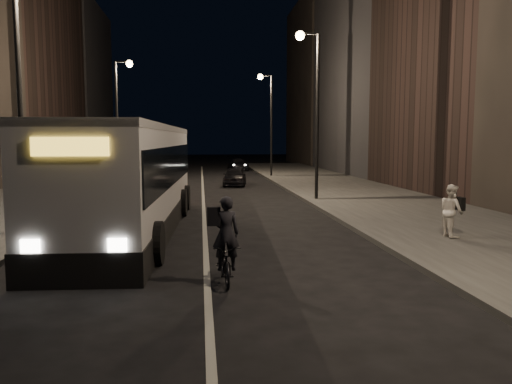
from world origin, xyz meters
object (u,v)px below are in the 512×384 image
object	(u,v)px
streetlight_left_far	(121,105)
pedestrian_woman	(451,211)
streetlight_right_mid	(312,93)
car_near	(235,176)
streetlight_left_near	(27,65)
cyclist_on_bicycle	(226,254)
city_bus	(132,174)
car_mid	(167,171)
car_far	(238,165)
streetlight_right_far	(268,111)

from	to	relation	value
streetlight_left_far	pedestrian_woman	distance (m)	24.12
streetlight_right_mid	streetlight_left_far	world-z (taller)	same
car_near	pedestrian_woman	bearing A→B (deg)	-67.80
streetlight_left_near	cyclist_on_bicycle	size ratio (longest dim) A/B	4.22
cyclist_on_bicycle	pedestrian_woman	bearing A→B (deg)	24.69
city_bus	car_mid	size ratio (longest dim) A/B	3.25
streetlight_left_near	pedestrian_woman	xyz separation A→B (m)	(12.75, -2.00, -4.40)
streetlight_left_far	car_near	world-z (taller)	streetlight_left_far
car_far	cyclist_on_bicycle	bearing A→B (deg)	-101.30
streetlight_right_mid	streetlight_left_near	bearing A→B (deg)	-143.12
car_mid	car_far	size ratio (longest dim) A/B	1.01
streetlight_left_near	car_far	size ratio (longest dim) A/B	2.00
streetlight_right_mid	streetlight_left_far	bearing A→B (deg)	136.84
city_bus	cyclist_on_bicycle	distance (m)	7.16
streetlight_right_far	car_far	size ratio (longest dim) A/B	2.00
car_near	streetlight_left_near	bearing A→B (deg)	-106.53
streetlight_left_far	city_bus	distance (m)	17.74
streetlight_left_near	car_mid	distance (m)	23.46
streetlight_right_mid	car_mid	distance (m)	17.52
car_near	streetlight_left_far	bearing A→B (deg)	-178.74
pedestrian_woman	car_far	size ratio (longest dim) A/B	0.40
car_near	car_mid	size ratio (longest dim) A/B	0.89
streetlight_right_far	cyclist_on_bicycle	world-z (taller)	streetlight_right_far
streetlight_right_mid	cyclist_on_bicycle	xyz separation A→B (m)	(-4.93, -13.61, -4.72)
city_bus	pedestrian_woman	distance (m)	10.28
streetlight_right_far	city_bus	bearing A→B (deg)	-108.50
streetlight_right_mid	streetlight_right_far	xyz separation A→B (m)	(0.00, 16.00, 0.00)
city_bus	cyclist_on_bicycle	xyz separation A→B (m)	(2.82, -6.45, -1.29)
streetlight_left_far	streetlight_left_near	bearing A→B (deg)	-90.00
streetlight_right_mid	car_mid	bearing A→B (deg)	118.46
pedestrian_woman	car_mid	xyz separation A→B (m)	(-10.13, 24.84, -0.29)
city_bus	cyclist_on_bicycle	bearing A→B (deg)	-63.75
cyclist_on_bicycle	pedestrian_woman	world-z (taller)	cyclist_on_bicycle
streetlight_left_far	pedestrian_woman	size ratio (longest dim) A/B	5.06
city_bus	car_near	bearing A→B (deg)	77.11
car_far	streetlight_right_mid	bearing A→B (deg)	-92.74
streetlight_right_far	pedestrian_woman	xyz separation A→B (m)	(2.09, -26.00, -4.40)
city_bus	car_mid	distance (m)	22.04
city_bus	car_mid	xyz separation A→B (m)	(-0.29, 22.00, -1.26)
streetlight_left_near	car_near	world-z (taller)	streetlight_left_near
streetlight_left_far	car_far	world-z (taller)	streetlight_left_far
car_mid	streetlight_right_far	bearing A→B (deg)	-176.01
streetlight_right_far	pedestrian_woman	bearing A→B (deg)	-85.41
cyclist_on_bicycle	streetlight_right_far	bearing A→B (deg)	77.99
car_far	city_bus	bearing A→B (deg)	-107.06
city_bus	car_far	distance (m)	33.26
car_far	streetlight_left_near	bearing A→B (deg)	-111.55
streetlight_left_near	city_bus	distance (m)	4.58
streetlight_right_mid	cyclist_on_bicycle	bearing A→B (deg)	-109.92
car_mid	streetlight_right_mid	bearing A→B (deg)	114.23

